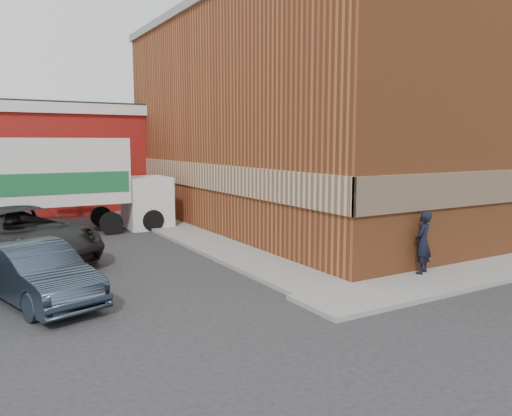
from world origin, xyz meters
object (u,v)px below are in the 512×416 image
man (423,243)px  box_truck (68,179)px  sedan (37,273)px  suv_a (21,235)px  brick_building (340,120)px

man → box_truck: box_truck is taller
sedan → suv_a: 4.52m
brick_building → box_truck: brick_building is taller
brick_building → box_truck: bearing=168.1°
brick_building → sedan: brick_building is taller
sedan → man: bearing=-33.8°
sedan → brick_building: bearing=8.1°
sedan → suv_a: (0.10, 4.52, 0.15)m
brick_building → sedan: (-14.00, -6.27, -4.00)m
brick_building → suv_a: 14.53m
man → sedan: size_ratio=0.41×
suv_a → brick_building: bearing=-13.0°
sedan → box_truck: (2.25, 8.74, 1.51)m
suv_a → box_truck: bearing=42.9°
brick_building → sedan: bearing=-155.9°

